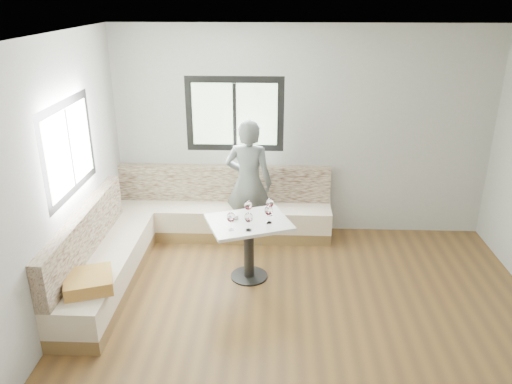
% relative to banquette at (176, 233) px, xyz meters
% --- Properties ---
extents(room, '(5.01, 5.01, 2.81)m').
position_rel_banquette_xyz_m(room, '(1.51, -1.54, 1.08)').
color(room, brown).
rests_on(room, ground).
extents(banquette, '(2.90, 2.80, 0.95)m').
position_rel_banquette_xyz_m(banquette, '(0.00, 0.00, 0.00)').
color(banquette, olive).
rests_on(banquette, ground).
extents(table, '(1.08, 0.97, 0.73)m').
position_rel_banquette_xyz_m(table, '(0.95, -0.46, 0.22)').
color(table, black).
rests_on(table, ground).
extents(person, '(0.68, 0.51, 1.69)m').
position_rel_banquette_xyz_m(person, '(0.90, 0.45, 0.51)').
color(person, '#545A59').
rests_on(person, ground).
extents(olive_ramekin, '(0.11, 0.11, 0.04)m').
position_rel_banquette_xyz_m(olive_ramekin, '(0.77, -0.39, 0.42)').
color(olive_ramekin, white).
rests_on(olive_ramekin, table).
extents(wine_glass_a, '(0.09, 0.09, 0.21)m').
position_rel_banquette_xyz_m(wine_glass_a, '(0.77, -0.69, 0.55)').
color(wine_glass_a, white).
rests_on(wine_glass_a, table).
extents(wine_glass_b, '(0.09, 0.09, 0.21)m').
position_rel_banquette_xyz_m(wine_glass_b, '(0.96, -0.69, 0.55)').
color(wine_glass_b, white).
rests_on(wine_glass_b, table).
extents(wine_glass_c, '(0.09, 0.09, 0.21)m').
position_rel_banquette_xyz_m(wine_glass_c, '(1.17, -0.50, 0.55)').
color(wine_glass_c, white).
rests_on(wine_glass_c, table).
extents(wine_glass_d, '(0.09, 0.09, 0.21)m').
position_rel_banquette_xyz_m(wine_glass_d, '(0.94, -0.37, 0.55)').
color(wine_glass_d, white).
rests_on(wine_glass_d, table).
extents(wine_glass_e, '(0.09, 0.09, 0.21)m').
position_rel_banquette_xyz_m(wine_glass_e, '(1.18, -0.29, 0.55)').
color(wine_glass_e, white).
rests_on(wine_glass_e, table).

